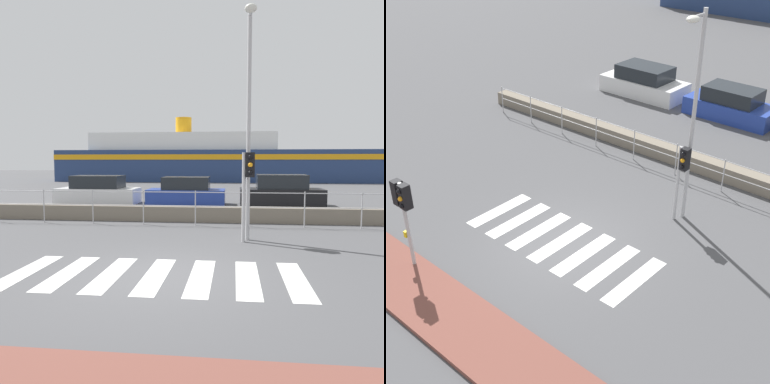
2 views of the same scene
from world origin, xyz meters
TOP-DOWN VIEW (x-y plane):
  - ground_plane at (0.00, 0.00)m, footprint 160.00×160.00m
  - crosswalk at (-0.19, 0.00)m, footprint 5.85×2.40m
  - seawall at (0.00, 6.74)m, footprint 20.78×0.55m
  - harbor_fence at (0.00, 5.87)m, footprint 18.74×0.04m
  - traffic_light_far at (1.72, 3.29)m, footprint 0.34×0.32m
  - streetlamp at (1.74, 3.47)m, footprint 0.32×0.88m
  - ferry_boat at (-0.88, 35.32)m, footprint 36.49×6.77m
  - parked_car_white at (-5.87, 12.17)m, footprint 4.26×1.90m
  - parked_car_blue at (-1.13, 12.17)m, footprint 4.01×1.70m
  - parked_car_black at (3.73, 12.17)m, footprint 4.13×1.76m

SIDE VIEW (x-z plane):
  - ground_plane at x=0.00m, z-range 0.00..0.00m
  - crosswalk at x=-0.19m, z-range 0.00..0.01m
  - seawall at x=0.00m, z-range 0.00..0.56m
  - parked_car_blue at x=-1.13m, z-range -0.11..1.33m
  - parked_car_white at x=-5.87m, z-range -0.11..1.38m
  - parked_car_black at x=3.73m, z-range -0.12..1.46m
  - harbor_fence at x=0.00m, z-range 0.19..1.42m
  - traffic_light_far at x=1.72m, z-range 0.59..3.08m
  - ferry_boat at x=-0.88m, z-range -1.30..5.86m
  - streetlamp at x=1.74m, z-range 0.71..7.11m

